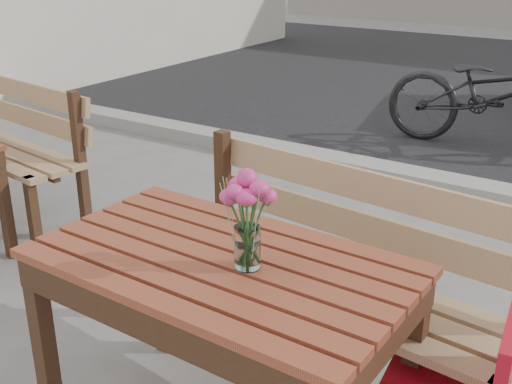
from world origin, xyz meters
TOP-DOWN VIEW (x-y plane):
  - main_table at (0.03, 0.07)m, footprint 1.28×0.77m
  - main_bench at (0.22, 0.62)m, footprint 1.61×0.63m
  - main_vase at (0.14, 0.06)m, footprint 0.18×0.18m
  - second_bench at (-2.43, 1.04)m, footprint 1.58×0.65m
  - bicycle at (-0.07, 4.24)m, footprint 1.92×0.77m

SIDE VIEW (x-z plane):
  - bicycle at x=-0.07m, z-range 0.00..0.99m
  - second_bench at x=-2.43m, z-range 0.10..1.05m
  - main_bench at x=0.22m, z-range 0.10..1.08m
  - main_table at x=0.03m, z-range 0.26..1.04m
  - main_vase at x=0.14m, z-range 0.82..1.15m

